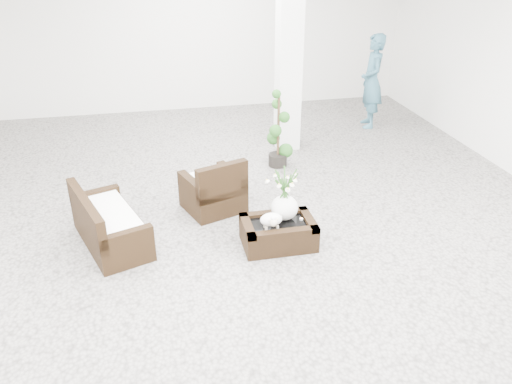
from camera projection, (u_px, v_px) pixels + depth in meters
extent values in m
plane|color=gray|center=(254.00, 230.00, 6.75)|extent=(11.00, 11.00, 0.00)
cube|color=white|center=(289.00, 51.00, 8.62)|extent=(0.40, 0.40, 3.50)
cube|color=black|center=(278.00, 234.00, 6.37)|extent=(0.90, 0.60, 0.31)
ellipsoid|color=white|center=(271.00, 221.00, 6.14)|extent=(0.28, 0.23, 0.21)
cylinder|color=white|center=(301.00, 219.00, 6.36)|extent=(0.04, 0.04, 0.03)
cube|color=black|center=(213.00, 183.00, 7.10)|extent=(0.95, 0.93, 0.80)
cube|color=black|center=(110.00, 218.00, 6.31)|extent=(1.06, 1.48, 0.72)
imported|color=#346174|center=(372.00, 81.00, 10.01)|extent=(0.56, 0.74, 1.85)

